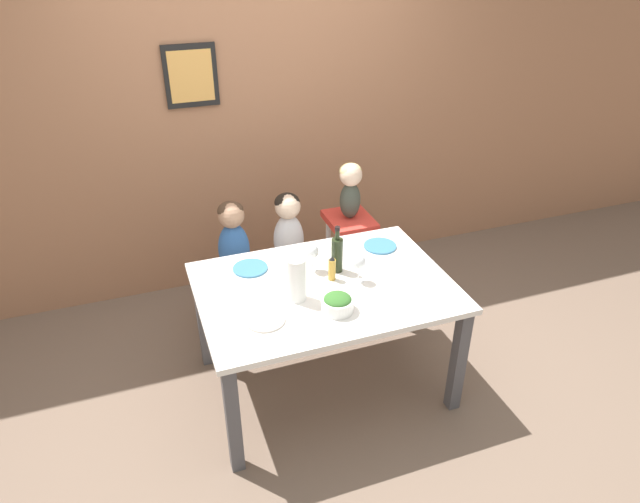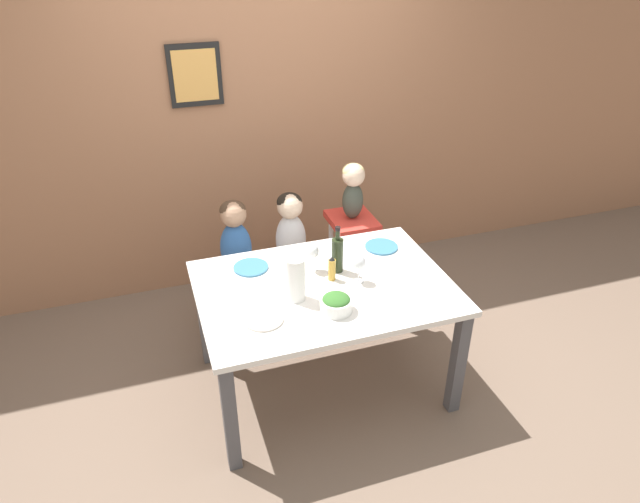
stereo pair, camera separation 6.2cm
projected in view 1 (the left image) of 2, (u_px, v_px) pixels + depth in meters
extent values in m
plane|color=#705B4C|center=(324.00, 382.00, 3.63)|extent=(14.00, 14.00, 0.00)
cube|color=#9E6B4C|center=(256.00, 111.00, 4.12)|extent=(10.00, 0.06, 2.70)
cube|color=black|center=(191.00, 76.00, 3.81)|extent=(0.35, 0.02, 0.41)
cube|color=gold|center=(191.00, 76.00, 3.80)|extent=(0.29, 0.00, 0.34)
cube|color=white|center=(324.00, 288.00, 3.26)|extent=(1.44, 1.02, 0.03)
cube|color=#4C4C51|center=(233.00, 419.00, 2.89)|extent=(0.07, 0.07, 0.71)
cube|color=#4C4C51|center=(458.00, 361.00, 3.28)|extent=(0.07, 0.07, 0.71)
cube|color=#4C4C51|center=(203.00, 318.00, 3.62)|extent=(0.07, 0.07, 0.71)
cube|color=#4C4C51|center=(390.00, 280.00, 4.00)|extent=(0.07, 0.07, 0.71)
cylinder|color=silver|center=(224.00, 317.00, 3.90)|extent=(0.04, 0.04, 0.39)
cylinder|color=silver|center=(262.00, 309.00, 3.97)|extent=(0.04, 0.04, 0.39)
cylinder|color=silver|center=(216.00, 295.00, 4.12)|extent=(0.04, 0.04, 0.39)
cylinder|color=silver|center=(253.00, 288.00, 4.20)|extent=(0.04, 0.04, 0.39)
cube|color=silver|center=(236.00, 276.00, 3.93)|extent=(0.36, 0.43, 0.05)
cylinder|color=silver|center=(278.00, 306.00, 4.01)|extent=(0.04, 0.04, 0.39)
cylinder|color=silver|center=(314.00, 298.00, 4.09)|extent=(0.04, 0.04, 0.39)
cylinder|color=silver|center=(267.00, 285.00, 4.23)|extent=(0.04, 0.04, 0.39)
cylinder|color=silver|center=(302.00, 279.00, 4.31)|extent=(0.04, 0.04, 0.39)
cube|color=silver|center=(290.00, 266.00, 4.04)|extent=(0.36, 0.43, 0.05)
cylinder|color=silver|center=(339.00, 275.00, 4.09)|extent=(0.04, 0.04, 0.68)
cylinder|color=silver|center=(369.00, 269.00, 4.16)|extent=(0.04, 0.04, 0.68)
cylinder|color=silver|center=(328.00, 259.00, 4.28)|extent=(0.04, 0.04, 0.68)
cylinder|color=silver|center=(356.00, 254.00, 4.34)|extent=(0.04, 0.04, 0.68)
cube|color=red|center=(349.00, 221.00, 4.03)|extent=(0.31, 0.37, 0.05)
ellipsoid|color=#3366B2|center=(234.00, 249.00, 3.82)|extent=(0.21, 0.18, 0.38)
sphere|color=tan|center=(231.00, 215.00, 3.70)|extent=(0.17, 0.17, 0.17)
ellipsoid|color=#473323|center=(230.00, 211.00, 3.69)|extent=(0.17, 0.17, 0.12)
ellipsoid|color=silver|center=(289.00, 240.00, 3.94)|extent=(0.21, 0.18, 0.38)
sphere|color=beige|center=(288.00, 206.00, 3.81)|extent=(0.17, 0.17, 0.17)
ellipsoid|color=black|center=(287.00, 202.00, 3.80)|extent=(0.17, 0.17, 0.12)
ellipsoid|color=#3D4238|center=(350.00, 200.00, 3.95)|extent=(0.15, 0.13, 0.26)
sphere|color=beige|center=(351.00, 175.00, 3.86)|extent=(0.16, 0.16, 0.16)
ellipsoid|color=#DBC684|center=(350.00, 171.00, 3.85)|extent=(0.15, 0.15, 0.11)
cylinder|color=#232D19|center=(337.00, 255.00, 3.33)|extent=(0.07, 0.07, 0.21)
cylinder|color=#232D19|center=(337.00, 233.00, 3.26)|extent=(0.03, 0.03, 0.08)
cylinder|color=black|center=(337.00, 228.00, 3.24)|extent=(0.03, 0.03, 0.02)
cylinder|color=white|center=(297.00, 279.00, 3.07)|extent=(0.10, 0.10, 0.26)
cylinder|color=white|center=(358.00, 281.00, 3.29)|extent=(0.06, 0.06, 0.00)
cylinder|color=white|center=(359.00, 275.00, 3.27)|extent=(0.01, 0.01, 0.08)
ellipsoid|color=white|center=(359.00, 262.00, 3.22)|extent=(0.08, 0.08, 0.09)
cylinder|color=white|center=(312.00, 270.00, 3.39)|extent=(0.06, 0.06, 0.00)
cylinder|color=white|center=(312.00, 264.00, 3.37)|extent=(0.01, 0.01, 0.08)
ellipsoid|color=white|center=(312.00, 252.00, 3.33)|extent=(0.08, 0.08, 0.09)
cylinder|color=white|center=(337.00, 305.00, 3.02)|extent=(0.17, 0.17, 0.07)
ellipsoid|color=#336628|center=(338.00, 299.00, 3.01)|extent=(0.15, 0.15, 0.05)
cylinder|color=silver|center=(265.00, 320.00, 2.96)|extent=(0.21, 0.21, 0.01)
cylinder|color=teal|center=(250.00, 268.00, 3.40)|extent=(0.21, 0.21, 0.01)
cylinder|color=teal|center=(380.00, 246.00, 3.63)|extent=(0.21, 0.21, 0.01)
cylinder|color=#BC8E33|center=(332.00, 270.00, 3.27)|extent=(0.04, 0.04, 0.13)
cone|color=black|center=(332.00, 258.00, 3.23)|extent=(0.03, 0.03, 0.02)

